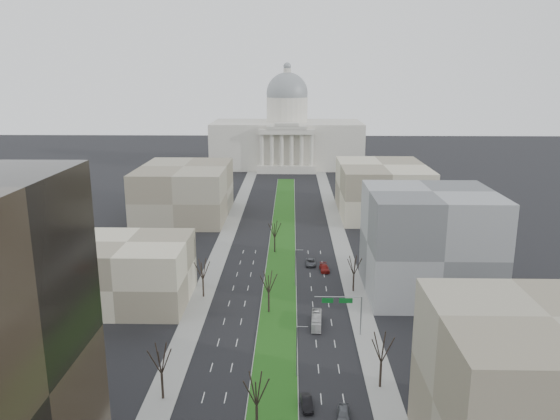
# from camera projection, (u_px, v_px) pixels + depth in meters

# --- Properties ---
(ground) EXTENTS (600.00, 600.00, 0.00)m
(ground) POSITION_uv_depth(u_px,v_px,m) (282.00, 253.00, 154.64)
(ground) COLOR black
(ground) RESTS_ON ground
(median) EXTENTS (8.00, 222.03, 0.20)m
(median) POSITION_uv_depth(u_px,v_px,m) (282.00, 253.00, 153.63)
(median) COLOR #999993
(median) RESTS_ON ground
(sidewalk_left) EXTENTS (5.00, 330.00, 0.15)m
(sidewalk_left) POSITION_uv_depth(u_px,v_px,m) (207.00, 285.00, 130.75)
(sidewalk_left) COLOR gray
(sidewalk_left) RESTS_ON ground
(sidewalk_right) EXTENTS (5.00, 330.00, 0.15)m
(sidewalk_right) POSITION_uv_depth(u_px,v_px,m) (353.00, 286.00, 130.00)
(sidewalk_right) COLOR gray
(sidewalk_right) RESTS_ON ground
(capitol) EXTENTS (80.00, 46.00, 55.00)m
(capitol) POSITION_uv_depth(u_px,v_px,m) (287.00, 136.00, 295.71)
(capitol) COLOR beige
(capitol) RESTS_ON ground
(building_beige_left) EXTENTS (26.00, 22.00, 14.00)m
(building_beige_left) POSITION_uv_depth(u_px,v_px,m) (129.00, 272.00, 119.70)
(building_beige_left) COLOR gray
(building_beige_left) RESTS_ON ground
(building_tan_right) EXTENTS (26.00, 24.00, 22.00)m
(building_tan_right) POSITION_uv_depth(u_px,v_px,m) (541.00, 400.00, 65.92)
(building_tan_right) COLOR gray
(building_tan_right) RESTS_ON ground
(building_grey_right) EXTENTS (28.00, 26.00, 24.00)m
(building_grey_right) POSITION_uv_depth(u_px,v_px,m) (429.00, 243.00, 123.84)
(building_grey_right) COLOR slate
(building_grey_right) RESTS_ON ground
(building_far_left) EXTENTS (30.00, 40.00, 18.00)m
(building_far_left) POSITION_uv_depth(u_px,v_px,m) (185.00, 191.00, 191.98)
(building_far_left) COLOR gray
(building_far_left) RESTS_ON ground
(building_far_right) EXTENTS (30.00, 40.00, 18.00)m
(building_far_right) POSITION_uv_depth(u_px,v_px,m) (382.00, 189.00, 195.33)
(building_far_right) COLOR gray
(building_far_right) RESTS_ON ground
(tree_left_mid) EXTENTS (5.40, 5.40, 9.72)m
(tree_left_mid) POSITION_uv_depth(u_px,v_px,m) (161.00, 358.00, 83.48)
(tree_left_mid) COLOR black
(tree_left_mid) RESTS_ON ground
(tree_left_far) EXTENTS (5.28, 5.28, 9.50)m
(tree_left_far) POSITION_uv_depth(u_px,v_px,m) (203.00, 269.00, 122.31)
(tree_left_far) COLOR black
(tree_left_far) RESTS_ON ground
(tree_right_mid) EXTENTS (5.52, 5.52, 9.94)m
(tree_right_mid) POSITION_uv_depth(u_px,v_px,m) (382.00, 347.00, 86.59)
(tree_right_mid) COLOR black
(tree_right_mid) RESTS_ON ground
(tree_right_far) EXTENTS (5.04, 5.04, 9.07)m
(tree_right_far) POSITION_uv_depth(u_px,v_px,m) (354.00, 265.00, 125.53)
(tree_right_far) COLOR black
(tree_right_far) RESTS_ON ground
(tree_median_a) EXTENTS (5.40, 5.40, 9.72)m
(tree_median_a) POSITION_uv_depth(u_px,v_px,m) (256.00, 389.00, 75.40)
(tree_median_a) COLOR black
(tree_median_a) RESTS_ON ground
(tree_median_b) EXTENTS (5.40, 5.40, 9.72)m
(tree_median_b) POSITION_uv_depth(u_px,v_px,m) (269.00, 282.00, 114.19)
(tree_median_b) COLOR black
(tree_median_b) RESTS_ON ground
(tree_median_c) EXTENTS (5.40, 5.40, 9.72)m
(tree_median_c) POSITION_uv_depth(u_px,v_px,m) (275.00, 229.00, 152.97)
(tree_median_c) COLOR black
(tree_median_c) RESTS_ON ground
(streetlamp_median_b) EXTENTS (1.90, 0.20, 9.16)m
(streetlamp_median_b) POSITION_uv_depth(u_px,v_px,m) (297.00, 350.00, 90.36)
(streetlamp_median_b) COLOR gray
(streetlamp_median_b) RESTS_ON ground
(streetlamp_median_c) EXTENTS (1.90, 0.20, 9.16)m
(streetlamp_median_c) POSITION_uv_depth(u_px,v_px,m) (296.00, 267.00, 129.14)
(streetlamp_median_c) COLOR gray
(streetlamp_median_c) RESTS_ON ground
(mast_arm_signs) EXTENTS (9.12, 0.24, 8.09)m
(mast_arm_signs) POSITION_uv_depth(u_px,v_px,m) (347.00, 306.00, 104.40)
(mast_arm_signs) COLOR gray
(mast_arm_signs) RESTS_ON ground
(car_grey_near) EXTENTS (2.32, 4.91, 1.62)m
(car_grey_near) POSITION_uv_depth(u_px,v_px,m) (344.00, 414.00, 80.03)
(car_grey_near) COLOR #52545A
(car_grey_near) RESTS_ON ground
(car_black) EXTENTS (2.05, 4.82, 1.55)m
(car_black) POSITION_uv_depth(u_px,v_px,m) (307.00, 403.00, 82.85)
(car_black) COLOR black
(car_black) RESTS_ON ground
(car_red) EXTENTS (2.64, 5.58, 1.57)m
(car_red) POSITION_uv_depth(u_px,v_px,m) (324.00, 268.00, 140.13)
(car_red) COLOR maroon
(car_red) RESTS_ON ground
(car_grey_far) EXTENTS (2.56, 5.51, 1.53)m
(car_grey_far) POSITION_uv_depth(u_px,v_px,m) (311.00, 262.00, 144.44)
(car_grey_far) COLOR #4C4D53
(car_grey_far) RESTS_ON ground
(box_van) EXTENTS (2.42, 8.29, 2.28)m
(box_van) POSITION_uv_depth(u_px,v_px,m) (317.00, 320.00, 109.67)
(box_van) COLOR silver
(box_van) RESTS_ON ground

